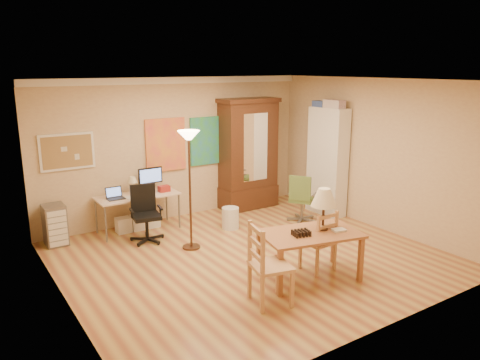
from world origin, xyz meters
TOP-DOWN VIEW (x-y plane):
  - floor at (0.00, 0.00)m, footprint 5.50×5.50m
  - crown_molding at (0.00, 2.46)m, footprint 5.50×0.08m
  - corkboard at (-2.05, 2.47)m, footprint 0.90×0.04m
  - art_panel_left at (-0.25, 2.47)m, footprint 0.80×0.04m
  - art_panel_right at (0.65, 2.47)m, footprint 0.75×0.04m
  - dining_table at (0.35, -1.06)m, footprint 1.49×1.08m
  - ladder_chair_back at (0.56, -0.93)m, footprint 0.44×0.42m
  - ladder_chair_left at (-0.65, -1.32)m, footprint 0.56×0.58m
  - torchiere_lamp at (-0.59, 0.84)m, footprint 0.35×0.35m
  - computer_desk at (-0.97, 2.15)m, footprint 1.45×0.63m
  - office_chair_black at (-1.08, 1.55)m, footprint 0.59×0.59m
  - office_chair_green at (1.79, 0.87)m, footprint 0.59×0.58m
  - drawer_cart at (-2.40, 2.22)m, footprint 0.34×0.41m
  - armoire at (1.48, 2.24)m, footprint 1.24×0.59m
  - bookshelf at (2.55, 1.03)m, footprint 0.32×0.85m
  - wastebin at (0.45, 1.29)m, footprint 0.31×0.31m

SIDE VIEW (x-z plane):
  - floor at x=0.00m, z-range 0.00..0.00m
  - wastebin at x=0.45m, z-range 0.00..0.39m
  - office_chair_green at x=1.79m, z-range -0.22..0.71m
  - office_chair_black at x=-1.08m, z-range -0.22..0.74m
  - drawer_cart at x=-2.40m, z-range 0.00..0.68m
  - computer_desk at x=-0.97m, z-range -0.15..0.95m
  - ladder_chair_back at x=0.56m, z-range -0.03..0.87m
  - ladder_chair_left at x=-0.65m, z-range -0.03..1.01m
  - dining_table at x=0.35m, z-range 0.17..1.44m
  - armoire at x=1.48m, z-range -0.15..2.12m
  - bookshelf at x=2.55m, z-range 0.00..2.12m
  - art_panel_left at x=-0.25m, z-range 0.95..1.95m
  - art_panel_right at x=0.65m, z-range 0.98..1.92m
  - corkboard at x=-2.05m, z-range 1.19..1.81m
  - torchiere_lamp at x=-0.59m, z-range 0.58..2.51m
  - crown_molding at x=0.00m, z-range 2.58..2.70m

